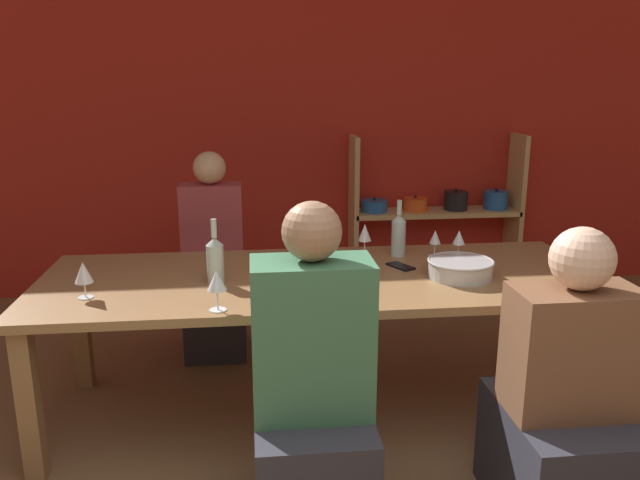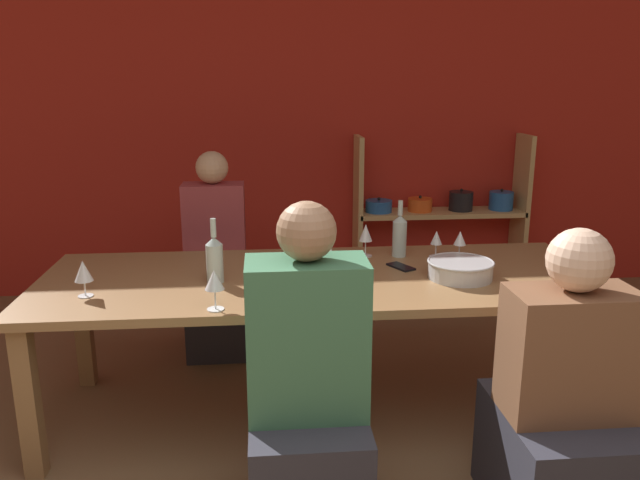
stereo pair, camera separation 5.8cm
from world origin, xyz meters
name	(u,v)px [view 1 (the left image)]	position (x,y,z in m)	size (l,w,h in m)	color
wall_back_red	(284,119)	(0.00, 3.83, 1.35)	(8.80, 0.06, 2.70)	red
shelf_unit	(436,238)	(1.17, 3.63, 0.43)	(1.33, 0.30, 1.23)	tan
dining_table	(322,289)	(0.06, 1.86, 0.66)	(2.69, 0.99, 0.73)	olive
mixing_bowl	(460,268)	(0.71, 1.75, 0.77)	(0.32, 0.32, 0.09)	#B7BABC
wine_bottle_green	(215,259)	(-0.44, 1.80, 0.84)	(0.08, 0.08, 0.30)	#B2C6C1
wine_bottle_dark	(398,234)	(0.51, 2.15, 0.85)	(0.08, 0.08, 0.30)	#B2C6C1
wine_glass_white_a	(84,274)	(-0.99, 1.65, 0.84)	(0.08, 0.08, 0.16)	white
wine_glass_white_b	(303,241)	(-0.01, 2.09, 0.84)	(0.07, 0.07, 0.16)	white
wine_glass_red_a	(435,238)	(0.70, 2.12, 0.83)	(0.07, 0.07, 0.14)	white
wine_glass_white_c	(330,253)	(0.09, 1.81, 0.85)	(0.06, 0.06, 0.18)	white
wine_glass_white_d	(217,282)	(-0.41, 1.44, 0.85)	(0.08, 0.08, 0.17)	white
wine_glass_red_b	(321,251)	(0.07, 1.92, 0.83)	(0.07, 0.07, 0.15)	white
wine_glass_red_c	(365,234)	(0.33, 2.17, 0.85)	(0.07, 0.07, 0.17)	white
wine_glass_white_e	(459,239)	(0.79, 2.01, 0.85)	(0.07, 0.07, 0.17)	white
cell_phone	(401,266)	(0.47, 1.94, 0.73)	(0.13, 0.17, 0.01)	black
person_near_a	(312,416)	(-0.07, 1.03, 0.46)	(0.42, 0.53, 1.25)	#2D2D38
person_far_a	(214,280)	(-0.50, 2.67, 0.46)	(0.36, 0.45, 1.24)	#2D2D38
person_near_b	(564,419)	(0.88, 0.98, 0.41)	(0.46, 0.57, 1.15)	#2D2D38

